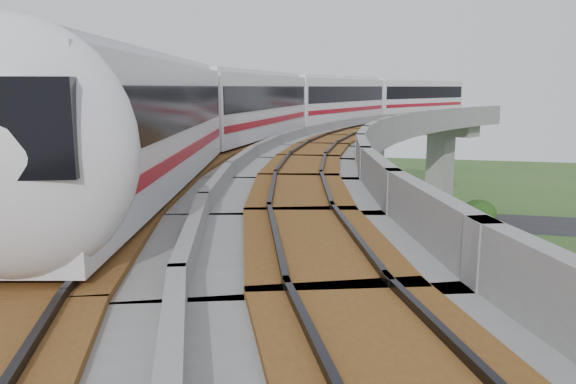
# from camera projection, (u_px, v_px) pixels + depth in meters

# --- Properties ---
(ground) EXTENTS (160.00, 160.00, 0.00)m
(ground) POSITION_uv_depth(u_px,v_px,m) (281.00, 338.00, 29.97)
(ground) COLOR #2C5020
(ground) RESTS_ON ground
(asphalt_road) EXTENTS (60.00, 8.00, 0.03)m
(asphalt_road) POSITION_uv_depth(u_px,v_px,m) (348.00, 215.00, 58.71)
(asphalt_road) COLOR #232326
(asphalt_road) RESTS_ON ground
(viaduct) EXTENTS (19.58, 73.98, 11.40)m
(viaduct) POSITION_uv_depth(u_px,v_px,m) (357.00, 174.00, 27.45)
(viaduct) COLOR #99968E
(viaduct) RESTS_ON ground
(metro_train) EXTENTS (15.06, 60.70, 3.64)m
(metro_train) POSITION_uv_depth(u_px,v_px,m) (326.00, 102.00, 35.51)
(metro_train) COLOR silver
(metro_train) RESTS_ON ground
(fence) EXTENTS (3.87, 38.73, 1.50)m
(fence) POSITION_uv_depth(u_px,v_px,m) (472.00, 344.00, 27.69)
(fence) COLOR #2D382D
(fence) RESTS_ON ground
(tree_0) EXTENTS (3.08, 3.08, 3.60)m
(tree_0) POSITION_uv_depth(u_px,v_px,m) (478.00, 215.00, 48.79)
(tree_0) COLOR #382314
(tree_0) RESTS_ON ground
(tree_1) EXTENTS (2.00, 2.00, 2.93)m
(tree_1) POSITION_uv_depth(u_px,v_px,m) (451.00, 227.00, 45.23)
(tree_1) COLOR #382314
(tree_1) RESTS_ON ground
(tree_2) EXTENTS (2.76, 2.76, 3.57)m
(tree_2) POSITION_uv_depth(u_px,v_px,m) (440.00, 241.00, 40.16)
(tree_2) COLOR #382314
(tree_2) RESTS_ON ground
(tree_3) EXTENTS (1.93, 1.93, 2.56)m
(tree_3) POSITION_uv_depth(u_px,v_px,m) (409.00, 270.00, 35.79)
(tree_3) COLOR #382314
(tree_3) RESTS_ON ground
(tree_4) EXTENTS (2.63, 2.63, 3.63)m
(tree_4) POSITION_uv_depth(u_px,v_px,m) (410.00, 283.00, 31.13)
(tree_4) COLOR #382314
(tree_4) RESTS_ON ground
(tree_5) EXTENTS (1.81, 1.81, 2.76)m
(tree_5) POSITION_uv_depth(u_px,v_px,m) (421.00, 347.00, 24.66)
(tree_5) COLOR #382314
(tree_5) RESTS_ON ground
(car_white) EXTENTS (2.12, 3.29, 1.04)m
(car_white) POSITION_uv_depth(u_px,v_px,m) (478.00, 380.00, 24.60)
(car_white) COLOR silver
(car_white) RESTS_ON dirt_lot
(car_red) EXTENTS (3.22, 3.14, 1.10)m
(car_red) POSITION_uv_depth(u_px,v_px,m) (540.00, 338.00, 28.68)
(car_red) COLOR #9D170E
(car_red) RESTS_ON dirt_lot
(car_dark) EXTENTS (4.89, 3.25, 1.32)m
(car_dark) POSITION_uv_depth(u_px,v_px,m) (471.00, 324.00, 30.17)
(car_dark) COLOR black
(car_dark) RESTS_ON dirt_lot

